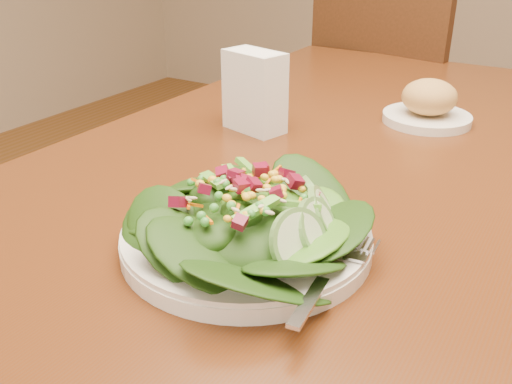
% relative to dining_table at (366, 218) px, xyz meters
% --- Properties ---
extents(dining_table, '(0.90, 1.40, 0.75)m').
position_rel_dining_table_xyz_m(dining_table, '(0.00, 0.00, 0.00)').
color(dining_table, '#442210').
rests_on(dining_table, ground_plane).
extents(chair_far, '(0.49, 0.49, 0.91)m').
position_rel_dining_table_xyz_m(chair_far, '(-0.24, 0.84, -0.17)').
color(chair_far, '#432210').
rests_on(chair_far, ground_plane).
extents(salad_plate, '(0.27, 0.27, 0.08)m').
position_rel_dining_table_xyz_m(salad_plate, '(-0.01, -0.31, 0.13)').
color(salad_plate, white).
rests_on(salad_plate, dining_table).
extents(bread_plate, '(0.15, 0.15, 0.08)m').
position_rel_dining_table_xyz_m(bread_plate, '(0.02, 0.20, 0.13)').
color(bread_plate, white).
rests_on(bread_plate, dining_table).
extents(napkin_holder, '(0.11, 0.08, 0.13)m').
position_rel_dining_table_xyz_m(napkin_holder, '(-0.21, 0.02, 0.17)').
color(napkin_holder, white).
rests_on(napkin_holder, dining_table).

